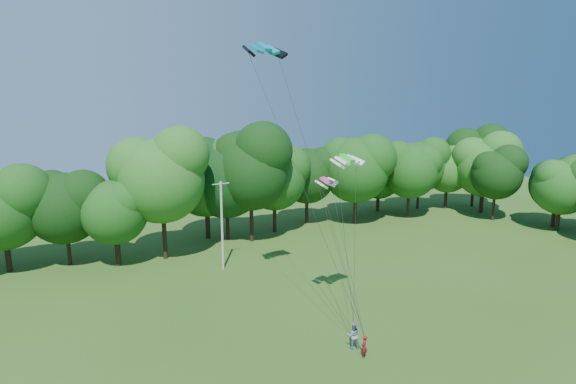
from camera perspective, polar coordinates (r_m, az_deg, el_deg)
utility_pole at (r=44.59m, az=-8.39°, el=-4.16°), size 1.78×0.22×8.89m
kite_flyer_left at (r=31.33m, az=9.65°, el=-18.78°), size 0.67×0.64×1.54m
kite_flyer_right at (r=32.14m, az=8.28°, el=-17.54°), size 1.14×1.04×1.90m
kite_teal at (r=33.66m, az=-3.10°, el=17.95°), size 3.25×1.70×0.76m
kite_green at (r=32.32m, az=7.52°, el=4.32°), size 2.81×1.73×0.55m
kite_pink at (r=33.25m, az=4.91°, el=1.49°), size 2.09×1.53×0.44m
tree_back_center at (r=53.53m, az=-7.89°, el=3.43°), size 10.00×10.00×14.55m
tree_back_east at (r=68.66m, az=11.51°, el=2.94°), size 7.23×7.23×10.52m
tree_flank_east at (r=66.72m, az=31.54°, el=1.62°), size 7.73×7.73×11.25m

